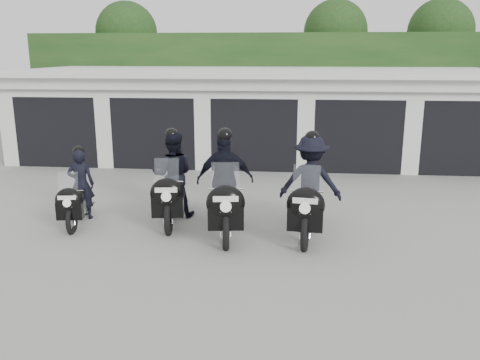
# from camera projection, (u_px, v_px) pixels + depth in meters

# --- Properties ---
(ground) EXTENTS (80.00, 80.00, 0.00)m
(ground) POSITION_uv_depth(u_px,v_px,m) (234.00, 232.00, 10.30)
(ground) COLOR gray
(ground) RESTS_ON ground
(garage_block) EXTENTS (16.40, 6.80, 2.96)m
(garage_block) POSITION_uv_depth(u_px,v_px,m) (259.00, 114.00, 17.72)
(garage_block) COLOR silver
(garage_block) RESTS_ON ground
(background_vegetation) EXTENTS (20.00, 3.90, 5.80)m
(background_vegetation) POSITION_uv_depth(u_px,v_px,m) (275.00, 70.00, 22.04)
(background_vegetation) COLOR #163714
(background_vegetation) RESTS_ON ground
(police_bike_a) EXTENTS (0.75, 1.91, 1.67)m
(police_bike_a) POSITION_uv_depth(u_px,v_px,m) (78.00, 192.00, 10.76)
(police_bike_a) COLOR black
(police_bike_a) RESTS_ON ground
(police_bike_b) EXTENTS (1.01, 2.33, 2.03)m
(police_bike_b) POSITION_uv_depth(u_px,v_px,m) (172.00, 181.00, 10.95)
(police_bike_b) COLOR black
(police_bike_b) RESTS_ON ground
(police_bike_c) EXTENTS (1.25, 2.46, 2.15)m
(police_bike_c) POSITION_uv_depth(u_px,v_px,m) (225.00, 187.00, 10.24)
(police_bike_c) COLOR black
(police_bike_c) RESTS_ON ground
(police_bike_d) EXTENTS (1.32, 2.42, 2.11)m
(police_bike_d) POSITION_uv_depth(u_px,v_px,m) (310.00, 189.00, 10.16)
(police_bike_d) COLOR black
(police_bike_d) RESTS_ON ground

